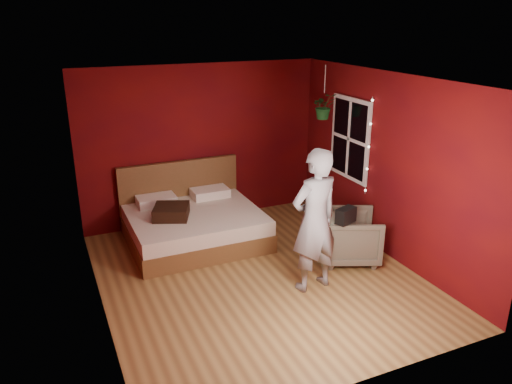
# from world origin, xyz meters

# --- Properties ---
(floor) EXTENTS (4.50, 4.50, 0.00)m
(floor) POSITION_xyz_m (0.00, 0.00, 0.00)
(floor) COLOR olive
(floor) RESTS_ON ground
(room_walls) EXTENTS (4.04, 4.54, 2.62)m
(room_walls) POSITION_xyz_m (0.00, 0.00, 1.68)
(room_walls) COLOR #6A0D0B
(room_walls) RESTS_ON ground
(window) EXTENTS (0.05, 0.97, 1.27)m
(window) POSITION_xyz_m (1.97, 0.90, 1.50)
(window) COLOR white
(window) RESTS_ON room_walls
(fairy_lights) EXTENTS (0.04, 0.04, 1.45)m
(fairy_lights) POSITION_xyz_m (1.94, 0.38, 1.50)
(fairy_lights) COLOR silver
(fairy_lights) RESTS_ON room_walls
(bed) EXTENTS (1.97, 1.68, 1.09)m
(bed) POSITION_xyz_m (-0.44, 1.45, 0.28)
(bed) COLOR brown
(bed) RESTS_ON ground
(person) EXTENTS (0.73, 0.53, 1.85)m
(person) POSITION_xyz_m (0.53, -0.52, 0.92)
(person) COLOR gray
(person) RESTS_ON ground
(armchair) EXTENTS (1.03, 1.02, 0.72)m
(armchair) POSITION_xyz_m (1.40, -0.08, 0.36)
(armchair) COLOR #6B6854
(armchair) RESTS_ON ground
(handbag) EXTENTS (0.32, 0.24, 0.21)m
(handbag) POSITION_xyz_m (1.13, -0.33, 0.82)
(handbag) COLOR black
(handbag) RESTS_ON armchair
(throw_pillow) EXTENTS (0.65, 0.65, 0.18)m
(throw_pillow) POSITION_xyz_m (-0.80, 1.32, 0.58)
(throw_pillow) COLOR black
(throw_pillow) RESTS_ON bed
(hanging_plant) EXTENTS (0.41, 0.37, 0.83)m
(hanging_plant) POSITION_xyz_m (1.67, 1.22, 1.98)
(hanging_plant) COLOR silver
(hanging_plant) RESTS_ON room_walls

